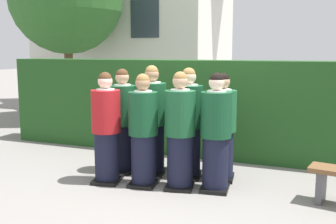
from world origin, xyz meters
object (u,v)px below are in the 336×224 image
object	(u,v)px
student_front_row_1	(143,133)
student_rear_row_1	(152,123)
student_rear_row_0	(123,123)
student_rear_row_3	(222,129)
student_rear_row_2	(188,126)
student_in_red_blazer	(106,130)
student_front_row_3	(216,135)
student_front_row_2	(180,133)

from	to	relation	value
student_front_row_1	student_rear_row_1	size ratio (longest dim) A/B	0.94
student_rear_row_0	student_rear_row_3	size ratio (longest dim) A/B	1.03
student_front_row_1	student_rear_row_2	world-z (taller)	student_rear_row_2
student_rear_row_3	student_rear_row_0	bearing A→B (deg)	-172.58
student_rear_row_3	student_in_red_blazer	bearing A→B (deg)	-153.58
student_rear_row_1	student_front_row_3	bearing A→B (deg)	-17.80
student_front_row_2	student_in_red_blazer	bearing A→B (deg)	-171.73
student_rear_row_0	student_rear_row_3	xyz separation A→B (m)	(1.58, 0.21, -0.02)
student_rear_row_0	student_rear_row_3	world-z (taller)	student_rear_row_0
student_front_row_1	student_front_row_2	distance (m)	0.54
student_front_row_2	student_rear_row_0	xyz separation A→B (m)	(-1.13, 0.40, 0.00)
student_rear_row_1	student_front_row_2	bearing A→B (deg)	-35.89
student_front_row_3	student_rear_row_3	distance (m)	0.51
student_front_row_1	student_front_row_2	xyz separation A→B (m)	(0.53, 0.09, 0.02)
student_in_red_blazer	student_front_row_1	world-z (taller)	student_in_red_blazer
student_rear_row_3	student_front_row_2	bearing A→B (deg)	-126.26
student_front_row_3	student_front_row_1	bearing A→B (deg)	-169.66
student_rear_row_0	student_rear_row_2	size ratio (longest dim) A/B	0.98
student_front_row_2	student_rear_row_2	distance (m)	0.54
student_in_red_blazer	student_front_row_3	bearing A→B (deg)	9.34
student_front_row_2	student_rear_row_3	xyz separation A→B (m)	(0.45, 0.61, -0.02)
student_rear_row_2	student_rear_row_0	bearing A→B (deg)	-172.86
student_front_row_3	student_rear_row_0	size ratio (longest dim) A/B	0.99
student_front_row_2	student_front_row_1	bearing A→B (deg)	-170.94
student_front_row_1	student_rear_row_1	bearing A→B (deg)	101.50
student_front_row_3	student_rear_row_3	bearing A→B (deg)	95.02
student_rear_row_2	student_rear_row_3	world-z (taller)	student_rear_row_2
student_rear_row_1	student_rear_row_0	bearing A→B (deg)	-172.60
student_rear_row_2	student_rear_row_3	size ratio (longest dim) A/B	1.04
student_front_row_3	student_rear_row_2	xyz separation A→B (m)	(-0.55, 0.44, 0.02)
student_front_row_1	student_rear_row_0	xyz separation A→B (m)	(-0.60, 0.49, 0.02)
student_rear_row_1	student_front_row_1	bearing A→B (deg)	-78.50
student_in_red_blazer	student_rear_row_2	world-z (taller)	student_rear_row_2
student_front_row_1	student_rear_row_0	bearing A→B (deg)	140.71
student_front_row_1	student_front_row_3	distance (m)	1.04
student_front_row_2	student_front_row_3	xyz separation A→B (m)	(0.49, 0.10, -0.01)
student_in_red_blazer	student_rear_row_1	xyz separation A→B (m)	(0.46, 0.63, 0.04)
student_rear_row_0	student_rear_row_2	world-z (taller)	student_rear_row_2
student_front_row_3	student_rear_row_1	xyz separation A→B (m)	(-1.14, 0.37, 0.04)
student_rear_row_0	student_in_red_blazer	bearing A→B (deg)	-87.05
student_in_red_blazer	student_rear_row_3	xyz separation A→B (m)	(1.55, 0.77, -0.01)
student_in_red_blazer	student_front_row_3	world-z (taller)	student_front_row_3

